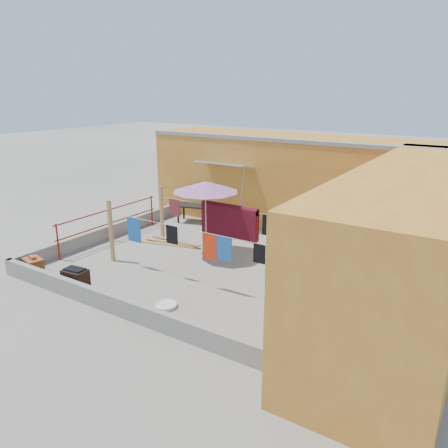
{
  "coord_description": "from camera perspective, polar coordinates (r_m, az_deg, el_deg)",
  "views": [
    {
      "loc": [
        6.56,
        -9.54,
        4.77
      ],
      "look_at": [
        0.22,
        0.3,
        1.13
      ],
      "focal_mm": 35.0,
      "sensor_mm": 36.0,
      "label": 1
    }
  ],
  "objects": [
    {
      "name": "clothesline_rig",
      "position": [
        12.56,
        0.08,
        -0.04
      ],
      "size": [
        5.09,
        2.35,
        1.8
      ],
      "color": "tan",
      "rests_on": "ground"
    },
    {
      "name": "parapet_front",
      "position": [
        9.96,
        -13.5,
        -10.41
      ],
      "size": [
        8.3,
        0.16,
        0.44
      ],
      "primitive_type": "cube",
      "color": "gray",
      "rests_on": "ground"
    },
    {
      "name": "plant_back_b",
      "position": [
        14.02,
        15.34,
        -1.88
      ],
      "size": [
        0.37,
        0.37,
        0.63
      ],
      "primitive_type": "imported",
      "rotation": [
        0.0,
        0.0,
        1.6
      ],
      "color": "#1A5B1B",
      "rests_on": "ground"
    },
    {
      "name": "patio_umbrella",
      "position": [
        12.59,
        -2.42,
        4.85
      ],
      "size": [
        2.04,
        2.04,
        2.3
      ],
      "color": "gray",
      "rests_on": "ground"
    },
    {
      "name": "outdoor_table",
      "position": [
        16.15,
        -3.62,
        2.29
      ],
      "size": [
        1.56,
        1.09,
        0.67
      ],
      "color": "black",
      "rests_on": "ground"
    },
    {
      "name": "red_railing",
      "position": [
        14.56,
        -14.69,
        0.56
      ],
      "size": [
        0.05,
        4.2,
        1.1
      ],
      "color": "maroon",
      "rests_on": "ground"
    },
    {
      "name": "parapet_left",
      "position": [
        15.0,
        -14.59,
        -0.95
      ],
      "size": [
        0.16,
        7.3,
        0.44
      ],
      "primitive_type": "cube",
      "color": "gray",
      "rests_on": "ground"
    },
    {
      "name": "water_jug_a",
      "position": [
        11.82,
        11.79,
        -6.04
      ],
      "size": [
        0.24,
        0.24,
        0.37
      ],
      "color": "silver",
      "rests_on": "ground"
    },
    {
      "name": "brazier",
      "position": [
        11.49,
        -18.81,
        -6.79
      ],
      "size": [
        0.64,
        0.47,
        0.54
      ],
      "color": "black",
      "rests_on": "ground"
    },
    {
      "name": "plant_right_b",
      "position": [
        10.15,
        13.24,
        -9.01
      ],
      "size": [
        0.39,
        0.44,
        0.71
      ],
      "primitive_type": "imported",
      "rotation": [
        0.0,
        0.0,
        4.51
      ],
      "color": "#1A5B1B",
      "rests_on": "ground"
    },
    {
      "name": "plant_right_a",
      "position": [
        11.92,
        9.55,
        -4.45
      ],
      "size": [
        0.51,
        0.5,
        0.81
      ],
      "primitive_type": "imported",
      "rotation": [
        0.0,
        0.0,
        2.41
      ],
      "color": "#1A5B1B",
      "rests_on": "ground"
    },
    {
      "name": "water_jug_b",
      "position": [
        11.39,
        15.47,
        -7.37
      ],
      "size": [
        0.21,
        0.21,
        0.32
      ],
      "color": "silver",
      "rests_on": "ground"
    },
    {
      "name": "brick_stack",
      "position": [
        12.88,
        -23.63,
        -4.99
      ],
      "size": [
        0.64,
        0.53,
        0.49
      ],
      "color": "#A55626",
      "rests_on": "ground"
    },
    {
      "name": "white_basin",
      "position": [
        10.2,
        -7.6,
        -10.46
      ],
      "size": [
        0.52,
        0.52,
        0.09
      ],
      "color": "silver",
      "rests_on": "ground"
    },
    {
      "name": "lumber_pile",
      "position": [
        14.06,
        -6.87,
        -2.42
      ],
      "size": [
        2.02,
        0.62,
        0.12
      ],
      "color": "tan",
      "rests_on": "ground"
    },
    {
      "name": "green_hose",
      "position": [
        13.47,
        11.55,
        -3.68
      ],
      "size": [
        0.5,
        0.5,
        0.07
      ],
      "color": "#1B7A20",
      "rests_on": "ground"
    },
    {
      "name": "ground",
      "position": [
        12.52,
        -1.6,
        -5.12
      ],
      "size": [
        80.0,
        80.0,
        0.0
      ],
      "primitive_type": "plane",
      "color": "#9E998E",
      "rests_on": "ground"
    },
    {
      "name": "plant_back_a",
      "position": [
        13.63,
        11.19,
        -1.95
      ],
      "size": [
        0.82,
        0.78,
        0.71
      ],
      "primitive_type": "imported",
      "rotation": [
        0.0,
        0.0,
        0.46
      ],
      "color": "#1A5B1B",
      "rests_on": "ground"
    },
    {
      "name": "wall_right",
      "position": [
        10.14,
        23.39,
        -2.41
      ],
      "size": [
        2.4,
        9.0,
        3.2
      ],
      "primitive_type": "cube",
      "color": "#C6872B",
      "rests_on": "ground"
    },
    {
      "name": "plant_right_c",
      "position": [
        9.94,
        12.27,
        -10.04
      ],
      "size": [
        0.58,
        0.61,
        0.55
      ],
      "primitive_type": "imported",
      "rotation": [
        0.0,
        0.0,
        5.09
      ],
      "color": "#1A5B1B",
      "rests_on": "ground"
    },
    {
      "name": "wall_back",
      "position": [
        15.79,
        9.57,
        5.5
      ],
      "size": [
        11.0,
        3.27,
        3.21
      ],
      "color": "#C6872B",
      "rests_on": "ground"
    }
  ]
}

